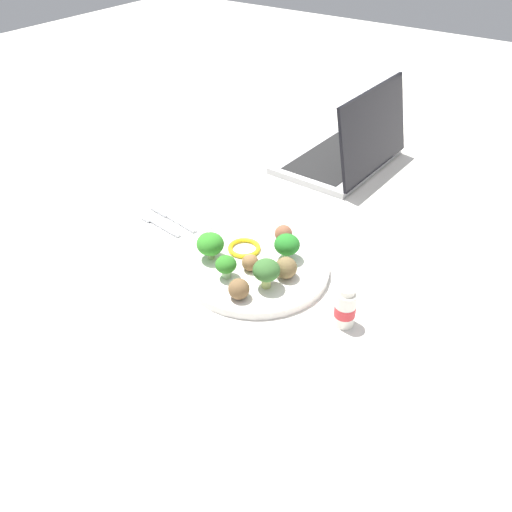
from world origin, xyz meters
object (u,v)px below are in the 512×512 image
Objects in this scene: broccoli_floret_back_left at (226,265)px; fork at (159,224)px; meatball_mid_left at (251,263)px; broccoli_floret_front_right at (266,271)px; meatball_front_right at (239,289)px; knife at (171,217)px; meatball_mid_right at (284,234)px; yogurt_bottle at (345,308)px; meatball_front_left at (287,267)px; broccoli_floret_mid_left at (287,245)px; plate at (256,268)px; laptop at (347,152)px; broccoli_floret_back_right at (210,244)px; pepper_ring_near_rim at (244,248)px; napkin at (167,223)px.

broccoli_floret_back_left reaches higher than fork.
broccoli_floret_back_left is at bearing 60.23° from meatball_mid_left.
broccoli_floret_front_right is 0.06m from meatball_mid_left.
broccoli_floret_back_left is 0.06m from meatball_front_right.
meatball_front_right is (-0.05, 0.03, -0.01)m from broccoli_floret_back_left.
meatball_mid_right is at bearing -169.06° from knife.
knife is 0.47m from yogurt_bottle.
knife is (0.26, -0.07, -0.02)m from meatball_mid_left.
yogurt_bottle is at bearing 163.94° from meatball_front_left.
broccoli_floret_mid_left reaches higher than knife.
broccoli_floret_back_left is at bearing 61.82° from broccoli_floret_mid_left.
broccoli_floret_back_left is (0.02, 0.06, 0.04)m from plate.
meatball_mid_right reaches higher than meatball_mid_left.
laptop reaches higher than broccoli_floret_front_right.
plate is 3.69× the size of yogurt_bottle.
plate is 0.07m from broccoli_floret_mid_left.
yogurt_bottle reaches higher than meatball_mid_right.
broccoli_floret_back_right reaches higher than broccoli_floret_back_left.
yogurt_bottle is at bearing 174.46° from fork.
laptop is at bearing -111.79° from fork.
meatball_front_right is 0.58× the size of pepper_ring_near_rim.
meatball_mid_left is 0.26m from napkin.
broccoli_floret_mid_left is 1.26× the size of meatball_front_left.
meatball_front_left is at bearing -16.06° from yogurt_bottle.
broccoli_floret_mid_left is at bearing -92.58° from meatball_front_right.
fork is (0.27, 0.09, -0.03)m from meatball_mid_right.
fork is 1.60× the size of yogurt_bottle.
yogurt_bottle is at bearing 170.31° from plate.
fork reaches higher than napkin.
plate reaches higher than fork.
plate is 7.79× the size of meatball_mid_right.
broccoli_floret_mid_left is at bearing -80.33° from broccoli_floret_front_right.
napkin is (0.21, -0.00, -0.02)m from pepper_ring_near_rim.
pepper_ring_near_rim is at bearing -57.81° from meatball_front_right.
fork is at bearing -6.29° from meatball_mid_left.
fork is at bearing 18.01° from meatball_mid_right.
meatball_mid_left is at bearing 173.71° from fork.
broccoli_floret_back_right is at bearing -26.78° from broccoli_floret_back_left.
yogurt_bottle is (-0.47, 0.05, 0.03)m from fork.
meatball_front_left is (-0.07, -0.00, 0.03)m from plate.
broccoli_floret_back_left is at bearing 94.38° from laptop.
laptop is at bearing -82.45° from plate.
broccoli_floret_back_left is 0.07m from broccoli_floret_back_right.
laptop is at bearing -63.10° from yogurt_bottle.
broccoli_floret_front_right reaches higher than meatball_mid_right.
broccoli_floret_back_right reaches higher than fork.
yogurt_bottle reaches higher than broccoli_floret_front_right.
meatball_front_right is at bearing 156.48° from napkin.
laptop reaches higher than plate.
pepper_ring_near_rim is at bearing 15.56° from broccoli_floret_mid_left.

